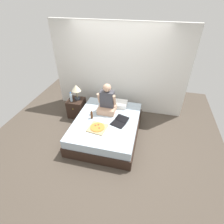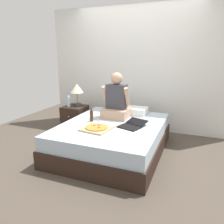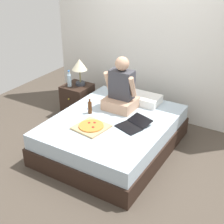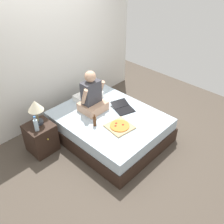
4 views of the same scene
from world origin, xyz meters
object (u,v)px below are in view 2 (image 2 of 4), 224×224
at_px(lamp_on_left_nightstand, 77,90).
at_px(laptop, 132,125).
at_px(bed, 113,138).
at_px(person_seated, 116,101).
at_px(nightstand_left, 75,119).
at_px(water_bottle, 69,101).
at_px(pizza_box, 97,128).
at_px(beer_bottle_on_bed, 92,116).

relative_size(lamp_on_left_nightstand, laptop, 0.91).
distance_m(bed, person_seated, 0.65).
xyz_separation_m(bed, person_seated, (-0.07, 0.36, 0.53)).
distance_m(nightstand_left, water_bottle, 0.40).
xyz_separation_m(lamp_on_left_nightstand, laptop, (1.36, -0.70, -0.36)).
bearing_deg(lamp_on_left_nightstand, pizza_box, -47.89).
bearing_deg(water_bottle, nightstand_left, 48.35).
bearing_deg(pizza_box, laptop, 35.05).
xyz_separation_m(bed, pizza_box, (-0.12, -0.35, 0.26)).
distance_m(lamp_on_left_nightstand, beer_bottle_on_bed, 0.99).
relative_size(bed, beer_bottle_on_bed, 8.86).
relative_size(bed, water_bottle, 7.07).
xyz_separation_m(person_seated, pizza_box, (-0.04, -0.72, -0.27)).
xyz_separation_m(water_bottle, pizza_box, (1.04, -0.87, -0.15)).
bearing_deg(laptop, lamp_on_left_nightstand, 152.78).
xyz_separation_m(bed, lamp_on_left_nightstand, (-1.03, 0.66, 0.63)).
bearing_deg(beer_bottle_on_bed, pizza_box, -53.12).
bearing_deg(pizza_box, person_seated, 86.77).
bearing_deg(water_bottle, laptop, -20.72).
height_order(nightstand_left, water_bottle, water_bottle).
distance_m(lamp_on_left_nightstand, person_seated, 1.01).
bearing_deg(beer_bottle_on_bed, person_seated, 51.88).
distance_m(lamp_on_left_nightstand, laptop, 1.57).
bearing_deg(nightstand_left, water_bottle, -131.65).
height_order(nightstand_left, beer_bottle_on_bed, beer_bottle_on_bed).
height_order(water_bottle, person_seated, person_seated).
height_order(lamp_on_left_nightstand, pizza_box, lamp_on_left_nightstand).
xyz_separation_m(laptop, beer_bottle_on_bed, (-0.70, 0.03, 0.07)).
bearing_deg(lamp_on_left_nightstand, nightstand_left, -128.63).
relative_size(bed, pizza_box, 4.34).
xyz_separation_m(nightstand_left, lamp_on_left_nightstand, (0.04, 0.05, 0.59)).
distance_m(water_bottle, laptop, 1.59).
bearing_deg(laptop, bed, 172.73).
bearing_deg(water_bottle, pizza_box, -40.13).
xyz_separation_m(lamp_on_left_nightstand, pizza_box, (0.92, -1.01, -0.37)).
relative_size(lamp_on_left_nightstand, beer_bottle_on_bed, 2.05).
height_order(nightstand_left, pizza_box, nightstand_left).
height_order(nightstand_left, person_seated, person_seated).
xyz_separation_m(nightstand_left, pizza_box, (0.96, -0.96, 0.23)).
relative_size(nightstand_left, lamp_on_left_nightstand, 1.19).
relative_size(nightstand_left, laptop, 1.09).
bearing_deg(laptop, nightstand_left, 155.11).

